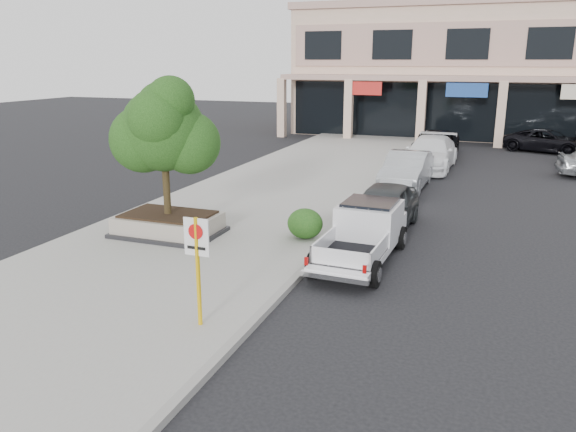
% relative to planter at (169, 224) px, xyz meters
% --- Properties ---
extents(ground, '(120.00, 120.00, 0.00)m').
position_rel_planter_xyz_m(ground, '(6.50, -2.90, -0.48)').
color(ground, black).
rests_on(ground, ground).
extents(sidewalk, '(8.00, 52.00, 0.15)m').
position_rel_planter_xyz_m(sidewalk, '(1.00, 3.10, -0.40)').
color(sidewalk, gray).
rests_on(sidewalk, ground).
extents(curb, '(0.20, 52.00, 0.15)m').
position_rel_planter_xyz_m(curb, '(4.95, 3.10, -0.40)').
color(curb, gray).
rests_on(curb, ground).
extents(planter, '(3.20, 2.20, 0.68)m').
position_rel_planter_xyz_m(planter, '(0.00, 0.00, 0.00)').
color(planter, black).
rests_on(planter, sidewalk).
extents(planter_tree, '(2.90, 2.55, 4.00)m').
position_rel_planter_xyz_m(planter_tree, '(0.13, 0.15, 2.94)').
color(planter_tree, black).
rests_on(planter_tree, planter).
extents(no_parking_sign, '(0.55, 0.09, 2.30)m').
position_rel_planter_xyz_m(no_parking_sign, '(4.01, -5.21, 1.16)').
color(no_parking_sign, '#E6B00C').
rests_on(no_parking_sign, sidewalk).
extents(hedge, '(1.10, 0.99, 0.93)m').
position_rel_planter_xyz_m(hedge, '(4.15, 1.09, 0.14)').
color(hedge, '#174413').
rests_on(hedge, sidewalk).
extents(pickup_truck, '(2.00, 5.00, 1.56)m').
position_rel_planter_xyz_m(pickup_truck, '(6.15, 0.02, 0.30)').
color(pickup_truck, white).
rests_on(pickup_truck, ground).
extents(curb_car_a, '(2.01, 4.58, 1.53)m').
position_rel_planter_xyz_m(curb_car_a, '(6.13, 3.25, 0.29)').
color(curb_car_a, '#323638').
rests_on(curb_car_a, ground).
extents(curb_car_b, '(1.80, 4.85, 1.58)m').
position_rel_planter_xyz_m(curb_car_b, '(5.84, 9.96, 0.32)').
color(curb_car_b, '#A5A8AD').
rests_on(curb_car_b, ground).
extents(curb_car_c, '(2.54, 5.82, 1.66)m').
position_rel_planter_xyz_m(curb_car_c, '(6.27, 14.86, 0.36)').
color(curb_car_c, white).
rests_on(curb_car_c, ground).
extents(curb_car_d, '(2.62, 5.40, 1.48)m').
position_rel_planter_xyz_m(curb_car_d, '(6.09, 19.22, 0.27)').
color(curb_car_d, black).
rests_on(curb_car_d, ground).
extents(lot_car_d, '(5.45, 3.76, 1.38)m').
position_rel_planter_xyz_m(lot_car_d, '(12.35, 23.04, 0.22)').
color(lot_car_d, black).
rests_on(lot_car_d, ground).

